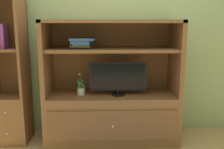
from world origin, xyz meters
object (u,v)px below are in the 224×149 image
Objects in this scene: magazine_stack at (83,43)px; upright_book_row at (0,37)px; tv_monitor at (118,77)px; bookshelf_tall at (11,93)px; media_console at (112,103)px; potted_plant at (81,91)px.

upright_book_row reaches higher than magazine_stack.
tv_monitor is 0.38× the size of bookshelf_tall.
upright_book_row is (-1.28, -0.01, 0.81)m from media_console.
magazine_stack is 1.29× the size of upright_book_row.
potted_plant is 0.14× the size of bookshelf_tall.
media_console is at bearing 140.25° from tv_monitor.
upright_book_row is (-0.94, 0.00, 0.07)m from magazine_stack.
media_console reaches higher than magazine_stack.
tv_monitor is at bearing -2.24° from upright_book_row.
media_console is 0.88× the size of bookshelf_tall.
magazine_stack is 0.95m from upright_book_row.
tv_monitor is at bearing -4.50° from potted_plant.
potted_plant is at bearing -176.17° from media_console.
potted_plant is (-0.44, 0.03, -0.17)m from tv_monitor.
magazine_stack reaches higher than potted_plant.
upright_book_row is (-1.36, 0.05, 0.47)m from tv_monitor.
media_console is at bearing -0.19° from bookshelf_tall.
magazine_stack reaches higher than tv_monitor.
magazine_stack is 1.07m from bookshelf_tall.
upright_book_row is at bearing 177.76° from tv_monitor.
magazine_stack is (0.03, 0.02, 0.57)m from potted_plant.
media_console reaches higher than tv_monitor.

